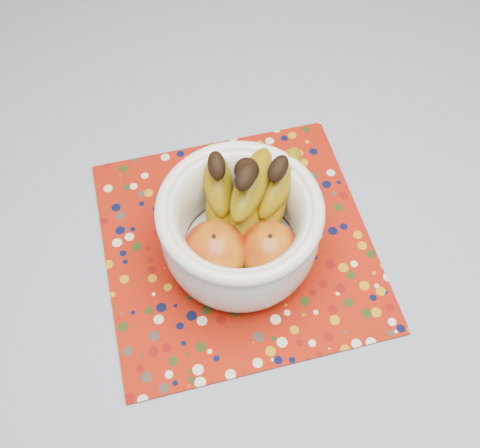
# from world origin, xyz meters

# --- Properties ---
(table) EXTENTS (1.20, 1.20, 0.75)m
(table) POSITION_xyz_m (0.00, 0.00, 0.67)
(table) COLOR brown
(table) RESTS_ON ground
(tablecloth) EXTENTS (1.32, 1.32, 0.01)m
(tablecloth) POSITION_xyz_m (0.00, 0.00, 0.76)
(tablecloth) COLOR slate
(tablecloth) RESTS_ON table
(placemat) EXTENTS (0.46, 0.46, 0.00)m
(placemat) POSITION_xyz_m (-0.09, 0.00, 0.76)
(placemat) COLOR maroon
(placemat) RESTS_ON tablecloth
(fruit_bowl) EXTENTS (0.22, 0.22, 0.18)m
(fruit_bowl) POSITION_xyz_m (-0.09, -0.01, 0.84)
(fruit_bowl) COLOR white
(fruit_bowl) RESTS_ON placemat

